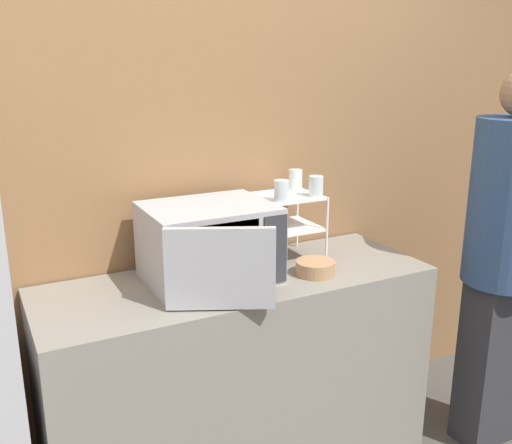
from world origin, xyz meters
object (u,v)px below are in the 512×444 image
object	(u,v)px
microwave	(209,244)
glass_back_right	(295,179)
dish_rack	(288,213)
glass_front_left	(282,191)
bowl	(315,268)
person	(506,246)
glass_front_right	(316,186)

from	to	relation	value
microwave	glass_back_right	distance (m)	0.57
dish_rack	glass_front_left	world-z (taller)	glass_front_left
microwave	bowl	size ratio (longest dim) A/B	3.58
dish_rack	person	world-z (taller)	person
glass_back_right	dish_rack	bearing A→B (deg)	-134.92
microwave	glass_back_right	xyz separation A→B (m)	(0.51, 0.19, 0.18)
dish_rack	glass_front_right	xyz separation A→B (m)	(0.09, -0.08, 0.13)
microwave	glass_front_right	bearing A→B (deg)	2.14
microwave	glass_front_left	xyz separation A→B (m)	(0.33, 0.01, 0.18)
glass_front_left	person	xyz separation A→B (m)	(0.92, -0.39, -0.27)
microwave	glass_front_left	distance (m)	0.38
glass_back_right	person	size ratio (longest dim) A/B	0.05
glass_front_right	bowl	distance (m)	0.36
glass_front_right	glass_front_left	bearing A→B (deg)	-177.36
glass_back_right	person	xyz separation A→B (m)	(0.75, -0.57, -0.27)
dish_rack	glass_front_right	bearing A→B (deg)	-41.55
glass_front_right	glass_back_right	bearing A→B (deg)	90.52
dish_rack	bowl	world-z (taller)	dish_rack
dish_rack	bowl	xyz separation A→B (m)	(-0.00, -0.23, -0.18)
glass_back_right	glass_front_right	distance (m)	0.17
glass_back_right	person	distance (m)	0.98
glass_front_left	bowl	world-z (taller)	glass_front_left
microwave	person	world-z (taller)	person
glass_back_right	bowl	distance (m)	0.46
glass_back_right	glass_front_right	bearing A→B (deg)	-89.48
microwave	bowl	world-z (taller)	microwave
microwave	person	size ratio (longest dim) A/B	0.34
dish_rack	glass_back_right	world-z (taller)	glass_back_right
dish_rack	glass_back_right	size ratio (longest dim) A/B	3.31
glass_front_left	glass_back_right	xyz separation A→B (m)	(0.17, 0.18, 0.00)
glass_front_left	glass_back_right	size ratio (longest dim) A/B	1.00
glass_back_right	bowl	xyz separation A→B (m)	(-0.09, -0.32, -0.31)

